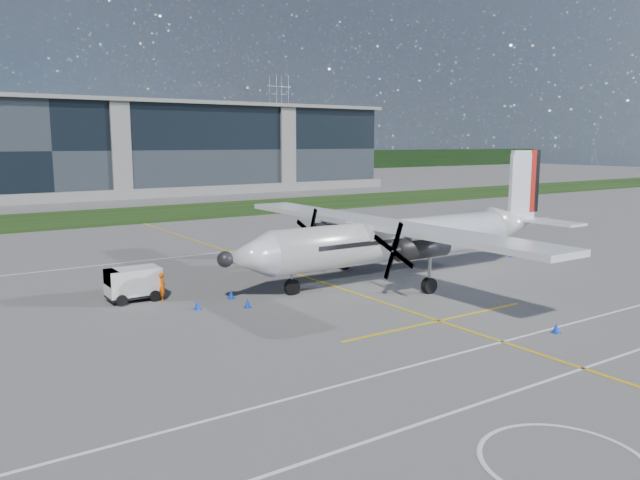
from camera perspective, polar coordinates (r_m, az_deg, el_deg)
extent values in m
plane|color=#585653|center=(70.81, -18.32, 1.33)|extent=(400.00, 400.00, 0.00)
cube|color=black|center=(78.49, -19.92, 1.97)|extent=(400.00, 18.00, 0.04)
cube|color=black|center=(109.33, -24.30, 7.48)|extent=(120.00, 20.00, 15.00)
cube|color=yellow|center=(44.43, -3.87, -2.55)|extent=(0.20, 70.00, 0.01)
cube|color=white|center=(24.88, 19.04, -12.41)|extent=(90.00, 0.15, 0.01)
imported|color=#F25907|center=(36.24, -14.20, -3.98)|extent=(0.74, 0.88, 1.84)
cone|color=#0B33C5|center=(34.16, -11.14, -5.82)|extent=(0.36, 0.36, 0.50)
cone|color=#0B33C5|center=(50.70, 17.12, -1.21)|extent=(0.36, 0.36, 0.50)
cone|color=#0B33C5|center=(34.06, -6.65, -5.75)|extent=(0.36, 0.36, 0.50)
cone|color=#0B33C5|center=(36.10, -8.13, -4.93)|extent=(0.36, 0.36, 0.50)
cone|color=#0B33C5|center=(31.50, 20.80, -7.51)|extent=(0.36, 0.36, 0.50)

